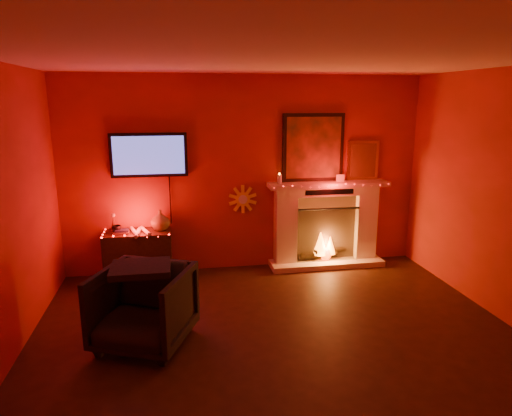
% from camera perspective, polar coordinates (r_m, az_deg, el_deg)
% --- Properties ---
extents(room, '(5.00, 5.00, 5.00)m').
position_cam_1_polar(room, '(3.95, 4.34, -1.44)').
color(room, black).
rests_on(room, ground).
extents(floor, '(5.00, 5.00, 0.00)m').
position_cam_1_polar(floor, '(4.49, 4.02, -18.33)').
color(floor, black).
rests_on(floor, ground).
extents(fireplace, '(1.72, 0.40, 2.18)m').
position_cam_1_polar(fireplace, '(6.65, 8.68, -1.01)').
color(fireplace, beige).
rests_on(fireplace, floor).
extents(tv, '(1.00, 0.07, 1.24)m').
position_cam_1_polar(tv, '(6.20, -13.23, 6.44)').
color(tv, black).
rests_on(tv, room).
extents(sunburst_clock, '(0.40, 0.03, 0.40)m').
position_cam_1_polar(sunburst_clock, '(6.39, -1.66, 1.11)').
color(sunburst_clock, yellow).
rests_on(sunburst_clock, room).
extents(console_table, '(0.87, 0.54, 0.93)m').
position_cam_1_polar(console_table, '(6.30, -14.34, -5.40)').
color(console_table, black).
rests_on(console_table, floor).
extents(armchair, '(1.11, 1.12, 0.78)m').
position_cam_1_polar(armchair, '(4.67, -13.88, -11.97)').
color(armchair, black).
rests_on(armchair, floor).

